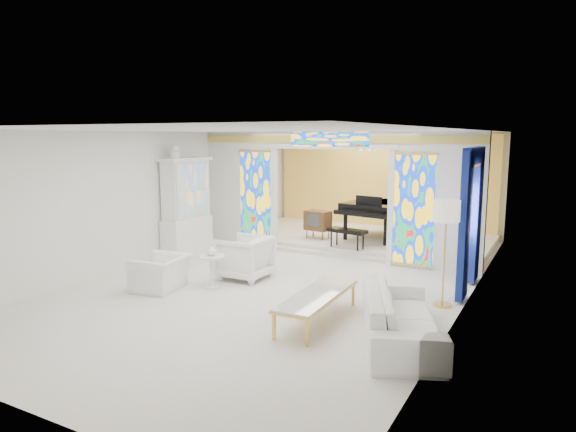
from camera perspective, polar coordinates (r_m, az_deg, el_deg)
The scene contains 24 objects.
floor at distance 10.75m, azimuth 0.33°, elevation -6.75°, with size 12.00×12.00×0.00m, color silver.
ceiling at distance 10.35m, azimuth 0.35°, elevation 9.46°, with size 7.00×12.00×0.02m, color silver.
wall_back at distance 15.96m, azimuth 10.55°, elevation 3.73°, with size 7.00×0.02×3.00m, color silver.
wall_front at distance 5.95m, azimuth -28.10°, elevation -5.79°, with size 7.00×0.02×3.00m, color silver.
wall_left at distance 12.46m, azimuth -14.02°, elevation 2.19°, with size 0.02×12.00×3.00m, color silver.
wall_right at distance 9.34m, azimuth 19.65°, elevation -0.25°, with size 0.02×12.00×3.00m, color silver.
partition_wall at distance 12.21m, azimuth 4.76°, elevation 3.01°, with size 7.00×0.22×3.00m.
stained_glass_left at distance 13.10m, azimuth -3.61°, elevation 1.87°, with size 0.90×0.04×2.40m, color gold.
stained_glass_right at distance 11.49m, azimuth 13.83°, elevation 0.64°, with size 0.90×0.04×2.40m, color gold.
stained_glass_transom at distance 12.05m, azimuth 4.62°, elevation 8.50°, with size 2.00×0.04×0.34m, color gold.
alcove_platform at distance 14.38m, azimuth 8.05°, elevation -2.45°, with size 6.80×3.80×0.18m, color silver.
gold_curtain_back at distance 15.84m, azimuth 10.41°, elevation 3.69°, with size 6.70×0.10×2.90m, color #E1BB4E.
chandelier at distance 13.94m, azimuth 8.90°, elevation 7.36°, with size 0.48×0.48×0.30m, color gold.
blue_drapes at distance 10.03m, azimuth 19.73°, elevation 0.80°, with size 0.14×1.85×2.65m.
china_cabinet at distance 12.77m, azimuth -11.22°, elevation 0.94°, with size 0.56×1.46×2.72m.
armchair_left at distance 10.10m, azimuth -13.97°, elevation -6.16°, with size 0.99×0.86×0.64m, color white.
armchair_right at distance 10.56m, azimuth -4.83°, elevation -4.60°, with size 0.94×0.97×0.88m, color white.
sofa at distance 7.63m, azimuth 12.42°, elevation -10.74°, with size 2.49×0.97×0.73m, color white.
side_table at distance 10.02m, azimuth -8.47°, elevation -5.58°, with size 0.63×0.63×0.63m.
vase at distance 9.95m, azimuth -8.52°, elevation -3.76°, with size 0.20×0.20×0.21m, color silver.
coffee_table at distance 8.15m, azimuth 3.27°, elevation -8.84°, with size 0.71×2.08×0.46m.
floor_lamp at distance 9.01m, azimuth 17.17°, elevation -0.01°, with size 0.59×0.59×1.84m.
grand_piano at distance 13.92m, azimuth 10.85°, elevation 0.83°, with size 2.19×3.07×1.19m.
tv_console at distance 13.70m, azimuth 3.32°, elevation -0.51°, with size 0.69×0.52×0.74m.
Camera 1 is at (4.87, -9.13, 2.90)m, focal length 32.00 mm.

